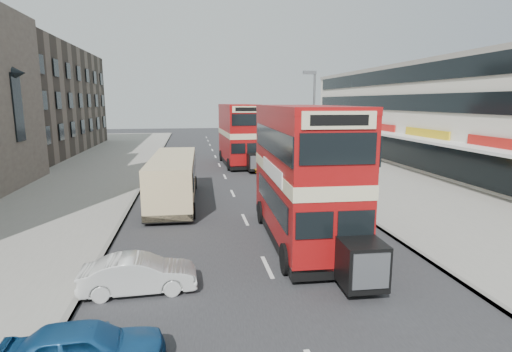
{
  "coord_description": "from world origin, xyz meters",
  "views": [
    {
      "loc": [
        -2.61,
        -11.47,
        5.91
      ],
      "look_at": [
        0.27,
        6.2,
        2.58
      ],
      "focal_mm": 28.24,
      "sensor_mm": 36.0,
      "label": 1
    }
  ],
  "objects_px": {
    "car_right_c": "(254,148)",
    "cyclist": "(279,165)",
    "pedestrian_near": "(364,179)",
    "car_left_near": "(84,349)",
    "bus_main": "(303,174)",
    "pedestrian_far": "(292,148)",
    "street_lamp": "(313,117)",
    "bus_second": "(238,134)",
    "car_right_b": "(277,167)",
    "coach": "(173,177)",
    "car_right_a": "(314,182)",
    "car_left_front": "(139,274)"
  },
  "relations": [
    {
      "from": "car_right_b",
      "to": "pedestrian_far",
      "type": "height_order",
      "value": "pedestrian_far"
    },
    {
      "from": "bus_main",
      "to": "car_right_b",
      "type": "relative_size",
      "value": 2.5
    },
    {
      "from": "street_lamp",
      "to": "car_right_a",
      "type": "distance_m",
      "value": 5.93
    },
    {
      "from": "car_left_front",
      "to": "cyclist",
      "type": "bearing_deg",
      "value": -26.26
    },
    {
      "from": "car_left_near",
      "to": "pedestrian_near",
      "type": "relative_size",
      "value": 1.98
    },
    {
      "from": "car_left_near",
      "to": "pedestrian_far",
      "type": "relative_size",
      "value": 1.86
    },
    {
      "from": "street_lamp",
      "to": "bus_second",
      "type": "bearing_deg",
      "value": 120.54
    },
    {
      "from": "pedestrian_near",
      "to": "car_right_a",
      "type": "bearing_deg",
      "value": -60.09
    },
    {
      "from": "street_lamp",
      "to": "bus_main",
      "type": "xyz_separation_m",
      "value": [
        -4.54,
        -13.51,
        -1.86
      ]
    },
    {
      "from": "street_lamp",
      "to": "car_right_c",
      "type": "bearing_deg",
      "value": 97.72
    },
    {
      "from": "street_lamp",
      "to": "pedestrian_near",
      "type": "relative_size",
      "value": 4.63
    },
    {
      "from": "bus_second",
      "to": "pedestrian_near",
      "type": "distance_m",
      "value": 15.26
    },
    {
      "from": "car_right_c",
      "to": "cyclist",
      "type": "bearing_deg",
      "value": 1.65
    },
    {
      "from": "bus_second",
      "to": "car_right_c",
      "type": "height_order",
      "value": "bus_second"
    },
    {
      "from": "street_lamp",
      "to": "car_right_a",
      "type": "bearing_deg",
      "value": -104.7
    },
    {
      "from": "bus_main",
      "to": "car_right_c",
      "type": "bearing_deg",
      "value": -93.02
    },
    {
      "from": "car_right_b",
      "to": "cyclist",
      "type": "height_order",
      "value": "cyclist"
    },
    {
      "from": "street_lamp",
      "to": "car_right_c",
      "type": "relative_size",
      "value": 2.11
    },
    {
      "from": "bus_second",
      "to": "car_right_b",
      "type": "height_order",
      "value": "bus_second"
    },
    {
      "from": "car_right_c",
      "to": "street_lamp",
      "type": "bearing_deg",
      "value": 9.45
    },
    {
      "from": "pedestrian_near",
      "to": "car_left_near",
      "type": "bearing_deg",
      "value": 20.55
    },
    {
      "from": "bus_main",
      "to": "bus_second",
      "type": "xyz_separation_m",
      "value": [
        -0.16,
        21.48,
        -0.05
      ]
    },
    {
      "from": "car_left_near",
      "to": "pedestrian_far",
      "type": "distance_m",
      "value": 34.61
    },
    {
      "from": "bus_main",
      "to": "street_lamp",
      "type": "bearing_deg",
      "value": -106.73
    },
    {
      "from": "car_left_near",
      "to": "car_right_c",
      "type": "height_order",
      "value": "car_right_c"
    },
    {
      "from": "car_left_front",
      "to": "cyclist",
      "type": "distance_m",
      "value": 21.3
    },
    {
      "from": "street_lamp",
      "to": "cyclist",
      "type": "bearing_deg",
      "value": 133.58
    },
    {
      "from": "car_left_front",
      "to": "pedestrian_near",
      "type": "bearing_deg",
      "value": -49.64
    },
    {
      "from": "car_left_front",
      "to": "car_right_c",
      "type": "height_order",
      "value": "car_right_c"
    },
    {
      "from": "bus_second",
      "to": "coach",
      "type": "height_order",
      "value": "bus_second"
    },
    {
      "from": "bus_main",
      "to": "coach",
      "type": "distance_m",
      "value": 9.69
    },
    {
      "from": "car_left_near",
      "to": "car_left_front",
      "type": "xyz_separation_m",
      "value": [
        0.71,
        3.82,
        -0.01
      ]
    },
    {
      "from": "car_left_near",
      "to": "car_right_a",
      "type": "distance_m",
      "value": 19.94
    },
    {
      "from": "car_right_a",
      "to": "car_left_front",
      "type": "bearing_deg",
      "value": -29.63
    },
    {
      "from": "car_left_front",
      "to": "cyclist",
      "type": "relative_size",
      "value": 1.62
    },
    {
      "from": "street_lamp",
      "to": "coach",
      "type": "relative_size",
      "value": 0.84
    },
    {
      "from": "bus_main",
      "to": "bus_second",
      "type": "relative_size",
      "value": 1.02
    },
    {
      "from": "car_right_b",
      "to": "cyclist",
      "type": "xyz_separation_m",
      "value": [
        -0.04,
        -0.6,
        0.22
      ]
    },
    {
      "from": "bus_second",
      "to": "car_left_front",
      "type": "bearing_deg",
      "value": 74.15
    },
    {
      "from": "car_left_near",
      "to": "car_left_front",
      "type": "bearing_deg",
      "value": -13.82
    },
    {
      "from": "cyclist",
      "to": "street_lamp",
      "type": "bearing_deg",
      "value": -39.7
    },
    {
      "from": "pedestrian_near",
      "to": "coach",
      "type": "bearing_deg",
      "value": -28.5
    },
    {
      "from": "coach",
      "to": "cyclist",
      "type": "bearing_deg",
      "value": 46.11
    },
    {
      "from": "pedestrian_near",
      "to": "bus_main",
      "type": "bearing_deg",
      "value": 22.7
    },
    {
      "from": "bus_second",
      "to": "car_right_c",
      "type": "relative_size",
      "value": 2.58
    },
    {
      "from": "street_lamp",
      "to": "bus_second",
      "type": "distance_m",
      "value": 9.44
    },
    {
      "from": "coach",
      "to": "car_right_a",
      "type": "distance_m",
      "value": 9.32
    },
    {
      "from": "car_right_a",
      "to": "pedestrian_near",
      "type": "xyz_separation_m",
      "value": [
        2.76,
        -1.7,
        0.43
      ]
    },
    {
      "from": "bus_main",
      "to": "coach",
      "type": "xyz_separation_m",
      "value": [
        -5.65,
        7.74,
        -1.42
      ]
    },
    {
      "from": "coach",
      "to": "car_right_c",
      "type": "height_order",
      "value": "coach"
    }
  ]
}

